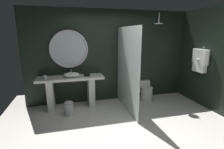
% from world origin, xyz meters
% --- Properties ---
extents(ground_plane, '(5.76, 5.76, 0.00)m').
position_xyz_m(ground_plane, '(0.00, 0.00, 0.00)').
color(ground_plane, silver).
extents(back_wall_panel, '(4.80, 0.10, 2.60)m').
position_xyz_m(back_wall_panel, '(0.00, 1.90, 1.30)').
color(back_wall_panel, black).
rests_on(back_wall_panel, ground_plane).
extents(side_wall_right, '(0.10, 2.47, 2.60)m').
position_xyz_m(side_wall_right, '(2.35, 0.76, 1.30)').
color(side_wall_right, black).
rests_on(side_wall_right, ground_plane).
extents(vanity_counter, '(1.71, 0.53, 0.84)m').
position_xyz_m(vanity_counter, '(-1.19, 1.56, 0.53)').
color(vanity_counter, silver).
rests_on(vanity_counter, ground_plane).
extents(vessel_sink, '(0.41, 0.34, 0.17)m').
position_xyz_m(vessel_sink, '(-1.16, 1.55, 0.90)').
color(vessel_sink, white).
rests_on(vessel_sink, vanity_counter).
extents(tumbler_cup, '(0.08, 0.08, 0.09)m').
position_xyz_m(tumbler_cup, '(-1.81, 1.52, 0.89)').
color(tumbler_cup, silver).
rests_on(tumbler_cup, vanity_counter).
extents(tissue_box, '(0.16, 0.12, 0.07)m').
position_xyz_m(tissue_box, '(-0.76, 1.53, 0.88)').
color(tissue_box, black).
rests_on(tissue_box, vanity_counter).
extents(round_wall_mirror, '(1.02, 0.06, 1.02)m').
position_xyz_m(round_wall_mirror, '(-1.19, 1.81, 1.54)').
color(round_wall_mirror, '#B7B7BC').
extents(shower_glass_panel, '(0.02, 1.59, 2.11)m').
position_xyz_m(shower_glass_panel, '(0.20, 1.06, 1.05)').
color(shower_glass_panel, silver).
rests_on(shower_glass_panel, ground_plane).
extents(rain_shower_head, '(0.23, 0.23, 0.30)m').
position_xyz_m(rain_shower_head, '(1.25, 1.51, 2.23)').
color(rain_shower_head, '#B7B7BC').
extents(hanging_bathrobe, '(0.20, 0.56, 0.68)m').
position_xyz_m(hanging_bathrobe, '(2.21, 0.91, 1.26)').
color(hanging_bathrobe, '#B7B7BC').
extents(toilet, '(0.39, 0.52, 0.54)m').
position_xyz_m(toilet, '(0.98, 1.58, 0.25)').
color(toilet, white).
rests_on(toilet, ground_plane).
extents(waste_bin, '(0.21, 0.21, 0.35)m').
position_xyz_m(waste_bin, '(-1.27, 1.08, 0.18)').
color(waste_bin, '#B7B7BC').
rests_on(waste_bin, ground_plane).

